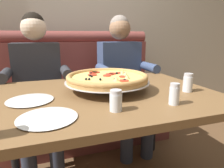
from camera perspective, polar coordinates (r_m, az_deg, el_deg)
back_wall_with_window at (r=2.65m, az=-12.52°, el=20.45°), size 6.00×0.12×2.80m
booth_bench at (r=2.18m, az=-9.37°, el=-4.61°), size 1.75×0.78×1.13m
dining_table at (r=1.21m, az=-2.15°, el=-6.28°), size 1.34×0.96×0.75m
diner_left at (r=1.82m, az=-20.62°, el=1.15°), size 0.54×0.64×1.27m
diner_right at (r=1.95m, az=3.09°, el=2.87°), size 0.54×0.64×1.27m
pizza at (r=1.23m, az=-1.34°, el=1.73°), size 0.53×0.53×0.11m
shaker_oregano at (r=0.90m, az=1.11°, el=-5.24°), size 0.06×0.06×0.10m
shaker_pepper_flakes at (r=1.29m, az=21.04°, el=0.04°), size 0.06×0.06×0.11m
shaker_parmesan at (r=1.03m, az=17.52°, el=-3.19°), size 0.05×0.05×0.11m
plate_near_left at (r=0.87m, az=-18.18°, el=-8.89°), size 0.25×0.25×0.02m
plate_near_right at (r=1.13m, az=-22.61°, el=-4.05°), size 0.24×0.24×0.02m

